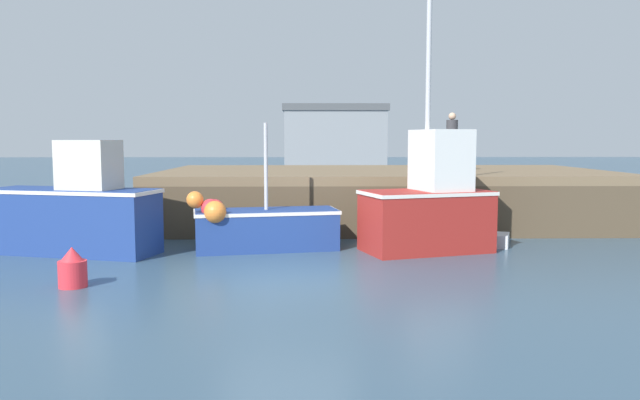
# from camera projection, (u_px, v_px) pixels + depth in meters

# --- Properties ---
(ground) EXTENTS (120.00, 160.00, 0.10)m
(ground) POSITION_uv_depth(u_px,v_px,m) (287.00, 280.00, 11.61)
(ground) COLOR #334C60
(pier) EXTENTS (13.71, 7.35, 1.62)m
(pier) POSITION_uv_depth(u_px,v_px,m) (384.00, 179.00, 19.10)
(pier) COLOR brown
(pier) RESTS_ON ground
(fishing_boat_near_left) EXTENTS (4.14, 2.24, 2.56)m
(fishing_boat_near_left) POSITION_uv_depth(u_px,v_px,m) (74.00, 212.00, 13.99)
(fishing_boat_near_left) COLOR navy
(fishing_boat_near_left) RESTS_ON ground
(fishing_boat_near_right) EXTENTS (3.51, 1.92, 2.96)m
(fishing_boat_near_right) POSITION_uv_depth(u_px,v_px,m) (262.00, 226.00, 14.50)
(fishing_boat_near_right) COLOR navy
(fishing_boat_near_right) RESTS_ON ground
(fishing_boat_mid) EXTENTS (3.19, 2.28, 5.69)m
(fishing_boat_mid) POSITION_uv_depth(u_px,v_px,m) (429.00, 205.00, 14.28)
(fishing_boat_mid) COLOR maroon
(fishing_boat_mid) RESTS_ON ground
(rowboat) EXTENTS (2.08, 1.39, 0.35)m
(rowboat) POSITION_uv_depth(u_px,v_px,m) (467.00, 238.00, 15.22)
(rowboat) COLOR silver
(rowboat) RESTS_ON ground
(dockworker) EXTENTS (0.34, 0.34, 1.76)m
(dockworker) POSITION_uv_depth(u_px,v_px,m) (452.00, 142.00, 18.61)
(dockworker) COLOR #2D3342
(dockworker) RESTS_ON pier
(warehouse) EXTENTS (7.71, 4.49, 5.16)m
(warehouse) POSITION_uv_depth(u_px,v_px,m) (335.00, 139.00, 46.56)
(warehouse) COLOR gray
(warehouse) RESTS_ON ground
(mooring_buoy_foreground) EXTENTS (0.49, 0.49, 0.71)m
(mooring_buoy_foreground) POSITION_uv_depth(u_px,v_px,m) (72.00, 269.00, 10.84)
(mooring_buoy_foreground) COLOR red
(mooring_buoy_foreground) RESTS_ON ground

